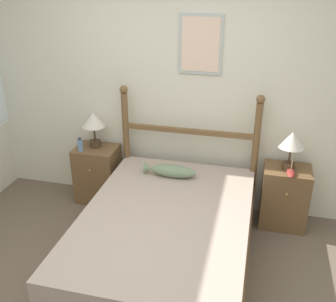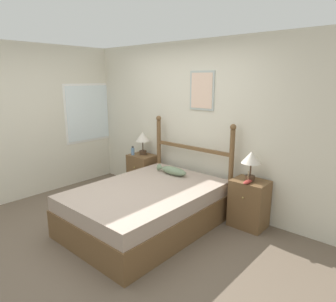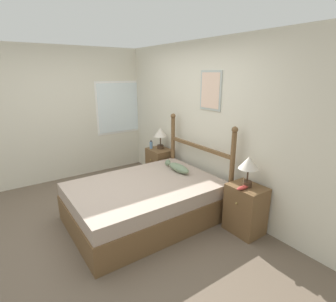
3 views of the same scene
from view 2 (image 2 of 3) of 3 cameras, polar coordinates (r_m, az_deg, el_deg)
The scene contains 12 objects.
ground_plane at distance 4.07m, azimuth -11.66°, elevation -15.82°, with size 16.00×16.00×0.00m, color brown.
wall_back at distance 4.83m, azimuth 4.20°, elevation 5.23°, with size 6.40×0.08×2.55m.
wall_left at distance 5.48m, azimuth -25.78°, elevation 4.89°, with size 0.08×6.40×2.55m.
bed at distance 4.15m, azimuth -4.11°, elevation -10.68°, with size 1.47×2.07×0.56m.
headboard at distance 4.70m, azimuth 4.51°, elevation -1.51°, with size 1.49×0.09×1.38m.
nightstand_left at distance 5.43m, azimuth -4.88°, elevation -4.12°, with size 0.47×0.39×0.66m.
nightstand_right at distance 4.27m, azimuth 15.18°, elevation -9.64°, with size 0.47×0.39×0.66m.
table_lamp_left at distance 5.31m, azimuth -4.84°, elevation 2.42°, with size 0.25×0.25×0.40m.
table_lamp_right at distance 4.06m, azimuth 15.56°, elevation -1.56°, with size 0.25×0.25×0.40m.
bottle at distance 5.35m, azimuth -6.73°, elevation 0.02°, with size 0.06×0.06×0.16m.
model_boat at distance 4.04m, azimuth 14.95°, elevation -5.66°, with size 0.07×0.21×0.17m.
fish_pillow at distance 4.56m, azimuth 0.83°, elevation -3.75°, with size 0.54×0.15×0.12m.
Camera 2 is at (2.88, -2.08, 1.99)m, focal length 32.00 mm.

